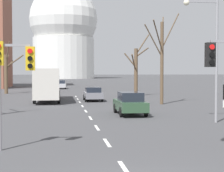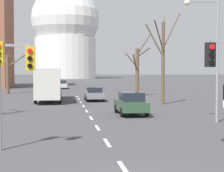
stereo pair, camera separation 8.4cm
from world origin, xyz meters
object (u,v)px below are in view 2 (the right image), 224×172
street_lamp_right (211,47)px  sedan_mid_centre (131,103)px  traffic_signal_near_left (10,67)px  sedan_near_left (94,94)px  city_bus (49,82)px  sedan_near_right (62,84)px

street_lamp_right → sedan_mid_centre: (-4.11, 4.86, -3.85)m
street_lamp_right → sedan_mid_centre: size_ratio=1.67×
traffic_signal_near_left → sedan_near_left: 25.68m
street_lamp_right → city_bus: (-10.51, 18.73, -2.66)m
sedan_near_left → sedan_near_right: (-3.39, 29.66, 0.04)m
street_lamp_right → sedan_near_right: size_ratio=1.73×
sedan_mid_centre → city_bus: size_ratio=0.42×
sedan_near_right → sedan_mid_centre: size_ratio=0.96×
city_bus → sedan_near_left: bearing=-5.8°
traffic_signal_near_left → city_bus: bearing=88.5°
street_lamp_right → city_bus: bearing=119.3°
traffic_signal_near_left → sedan_near_right: (2.16, 54.60, -2.56)m
street_lamp_right → sedan_near_right: 48.90m
street_lamp_right → sedan_near_left: street_lamp_right is taller
city_bus → street_lamp_right: bearing=-60.7°
traffic_signal_near_left → sedan_near_right: size_ratio=1.02×
traffic_signal_near_left → sedan_mid_centre: size_ratio=0.99×
sedan_near_left → sedan_near_right: sedan_near_right is taller
sedan_mid_centre → city_bus: bearing=114.8°
sedan_near_left → city_bus: city_bus is taller
sedan_near_right → sedan_mid_centre: 43.32m
street_lamp_right → sedan_mid_centre: 7.44m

